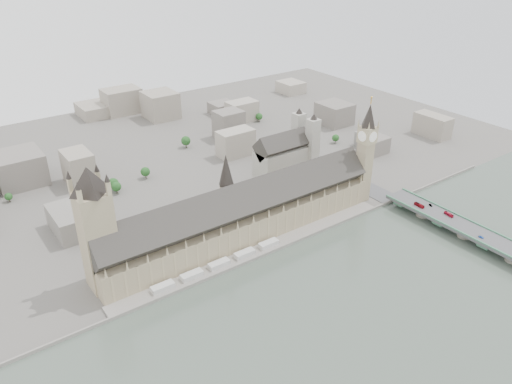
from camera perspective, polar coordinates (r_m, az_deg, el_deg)
ground at (r=431.75m, az=-0.19°, el=-6.39°), size 900.00×900.00×0.00m
river_thames at (r=343.06m, az=16.99°, el=-18.80°), size 600.00×600.00×0.00m
embankment_wall at (r=420.93m, az=1.00°, el=-7.15°), size 600.00×1.50×3.00m
river_terrace at (r=426.16m, az=0.40°, el=-6.74°), size 270.00×15.00×2.00m
terrace_tents at (r=406.79m, az=-4.25°, el=-8.21°), size 118.00×7.00×4.00m
palace_of_westminster at (r=433.29m, az=-1.71°, el=-2.71°), size 265.00×40.73×55.44m
elizabeth_tower at (r=492.48m, az=12.47°, el=5.12°), size 17.00×17.00×107.50m
victoria_tower at (r=377.83m, az=-17.86°, el=-3.43°), size 30.00×30.00×100.00m
central_tower at (r=416.40m, az=-3.41°, el=1.42°), size 13.00×13.00×48.00m
westminster_bridge at (r=483.85m, az=22.04°, el=-3.86°), size 25.00×325.00×10.25m
bridge_parapets at (r=464.04m, az=26.65°, el=-5.49°), size 25.00×235.00×1.15m
westminster_abbey at (r=545.34m, az=3.50°, el=4.25°), size 68.00×36.00×64.00m
city_skyline_inland at (r=616.45m, az=-13.62°, el=5.74°), size 720.00×360.00×38.00m
park_trees at (r=466.11m, az=-5.49°, el=-2.63°), size 110.00×30.00×15.00m
red_bus_north at (r=496.21m, az=18.15°, el=-1.44°), size 2.70×10.72×2.98m
red_bus_south at (r=489.88m, az=21.17°, el=-2.40°), size 3.53×10.01×2.73m
car_blue at (r=466.90m, az=24.34°, el=-4.70°), size 2.36×4.64×1.51m
car_silver at (r=501.32m, az=19.32°, el=-1.43°), size 2.90×4.52×1.41m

